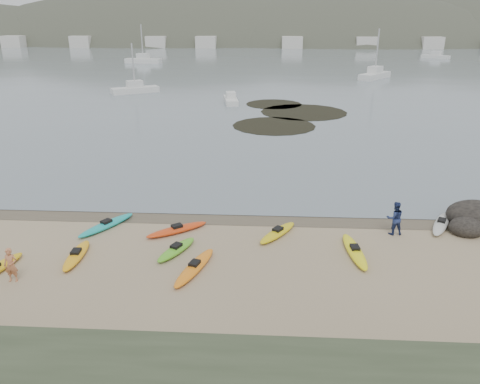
{
  "coord_description": "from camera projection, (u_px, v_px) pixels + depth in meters",
  "views": [
    {
      "loc": [
        1.45,
        -25.25,
        11.13
      ],
      "look_at": [
        0.0,
        0.0,
        1.5
      ],
      "focal_mm": 35.0,
      "sensor_mm": 36.0,
      "label": 1
    }
  ],
  "objects": [
    {
      "name": "wet_sand",
      "position": [
        240.0,
        218.0,
        27.32
      ],
      "size": [
        60.0,
        60.0,
        0.0
      ],
      "primitive_type": "plane",
      "color": "brown",
      "rests_on": "ground"
    },
    {
      "name": "ground",
      "position": [
        240.0,
        216.0,
        27.6
      ],
      "size": [
        600.0,
        600.0,
        0.0
      ],
      "primitive_type": "plane",
      "color": "tan",
      "rests_on": "ground"
    },
    {
      "name": "person_west",
      "position": [
        11.0,
        265.0,
        20.57
      ],
      "size": [
        0.61,
        0.43,
        1.61
      ],
      "primitive_type": "imported",
      "rotation": [
        0.0,
        0.0,
        0.07
      ],
      "color": "#CA7B50",
      "rests_on": "ground"
    },
    {
      "name": "far_town",
      "position": [
        281.0,
        42.0,
        161.85
      ],
      "size": [
        199.0,
        5.0,
        4.0
      ],
      "color": "beige",
      "rests_on": "ground"
    },
    {
      "name": "kelp_mats",
      "position": [
        288.0,
        114.0,
        55.46
      ],
      "size": [
        13.3,
        20.85,
        0.04
      ],
      "color": "black",
      "rests_on": "water"
    },
    {
      "name": "person_east",
      "position": [
        395.0,
        218.0,
        24.99
      ],
      "size": [
        0.98,
        0.8,
        1.86
      ],
      "primitive_type": "imported",
      "rotation": [
        0.0,
        0.0,
        3.25
      ],
      "color": "navy",
      "rests_on": "ground"
    },
    {
      "name": "far_hills",
      "position": [
        351.0,
        78.0,
        212.12
      ],
      "size": [
        550.0,
        135.0,
        80.0
      ],
      "color": "#384235",
      "rests_on": "ground"
    },
    {
      "name": "water",
      "position": [
        266.0,
        32.0,
        307.49
      ],
      "size": [
        1200.0,
        1200.0,
        0.0
      ],
      "primitive_type": "plane",
      "color": "slate",
      "rests_on": "ground"
    },
    {
      "name": "moored_boats",
      "position": [
        270.0,
        69.0,
        96.51
      ],
      "size": [
        83.11,
        76.08,
        1.22
      ],
      "color": "silver",
      "rests_on": "ground"
    },
    {
      "name": "kayaks",
      "position": [
        206.0,
        244.0,
        23.87
      ],
      "size": [
        24.12,
        9.91,
        0.34
      ],
      "color": "#DD4013",
      "rests_on": "ground"
    }
  ]
}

